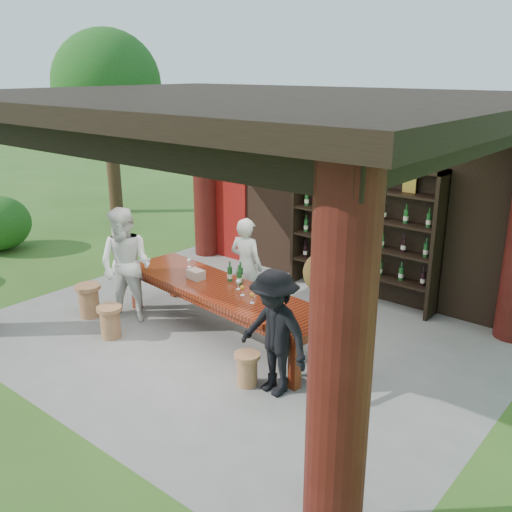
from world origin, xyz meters
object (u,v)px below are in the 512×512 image
Objects in this scene: wine_shelf at (362,232)px; stool_near_left at (110,321)px; guest_woman at (126,266)px; napkin_basket at (196,274)px; host at (246,267)px; guest_man at (274,333)px; stool_far_left at (89,300)px; tasting_table at (224,295)px; stool_near_right at (247,368)px.

wine_shelf is 4.33m from stool_near_left.
guest_woman is at bearing 116.83° from stool_near_left.
napkin_basket reaches higher than stool_near_left.
host reaches higher than guest_man.
stool_near_left is at bearing -84.60° from guest_woman.
stool_far_left reaches higher than stool_near_left.
wine_shelf reaches higher than napkin_basket.
guest_man is (3.66, 0.11, 0.51)m from stool_far_left.
tasting_table is 1.74m from guest_man.
tasting_table is at bearing 159.39° from guest_man.
guest_woman is 6.97× the size of napkin_basket.
host is at bearing 107.56° from tasting_table.
napkin_basket is (1.53, 0.91, 0.54)m from stool_far_left.
stool_far_left is (-3.31, -0.03, 0.05)m from stool_near_right.
host reaches higher than tasting_table.
wine_shelf is 0.70× the size of tasting_table.
guest_woman is (-2.34, -3.13, -0.28)m from wine_shelf.
tasting_table is 1.54m from stool_near_right.
tasting_table is 1.72m from stool_near_left.
host is at bearing 42.84° from stool_far_left.
host is 6.14× the size of napkin_basket.
tasting_table is at bearing -1.09° from napkin_basket.
stool_near_left is 2.85m from guest_man.
guest_woman is 1.14× the size of guest_man.
wine_shelf is 4.62m from stool_far_left.
wine_shelf is at bearing 96.31° from stool_near_right.
napkin_basket is (-1.78, 0.88, 0.59)m from stool_near_right.
stool_near_right is at bearing 6.32° from stool_near_left.
stool_near_left is at bearing -137.17° from tasting_table.
host is (0.97, 1.96, 0.54)m from stool_near_left.
wine_shelf reaches higher than tasting_table.
tasting_table is at bearing -1.01° from guest_woman.
guest_man is 6.12× the size of napkin_basket.
guest_woman is at bearing -126.76° from wine_shelf.
stool_far_left is at bearing 164.53° from stool_near_left.
napkin_basket is at bearing 165.79° from guest_man.
stool_far_left is 0.33× the size of host.
stool_near_right is at bearing -26.44° from napkin_basket.
wine_shelf is 3.45m from guest_man.
napkin_basket is at bearing 178.91° from tasting_table.
stool_near_right is 0.27× the size of host.
guest_woman reaches higher than tasting_table.
stool_far_left is at bearing 37.23° from host.
napkin_basket is at bearing -118.71° from wine_shelf.
guest_woman is (-2.72, 0.31, 0.68)m from stool_near_right.
stool_near_left is 1.44m from napkin_basket.
tasting_table reaches higher than stool_near_left.
stool_near_left is 2.44m from stool_near_right.
host is (-1.45, 1.69, 0.57)m from stool_near_right.
guest_man is (3.07, -0.22, -0.11)m from guest_woman.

